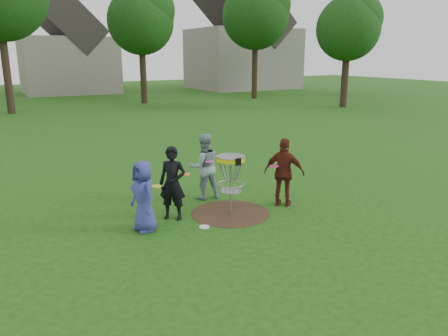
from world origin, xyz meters
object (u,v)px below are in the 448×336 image
player_blue (143,196)px  player_black (173,183)px  disc_golf_basket (231,170)px  player_grey (204,167)px  player_maroon (284,172)px

player_blue → player_black: (0.77, 0.32, 0.07)m
player_blue → disc_golf_basket: player_blue is taller
player_grey → player_maroon: bearing=142.3°
player_maroon → disc_golf_basket: bearing=42.4°
player_blue → disc_golf_basket: size_ratio=1.07×
player_maroon → disc_golf_basket: 1.40m
player_blue → player_grey: player_grey is taller
player_blue → player_maroon: 3.41m
player_grey → player_maroon: (1.41, -1.41, -0.00)m
player_black → player_grey: bearing=77.3°
player_maroon → disc_golf_basket: (-1.38, 0.15, 0.20)m
player_black → disc_golf_basket: size_ratio=1.17×
player_blue → disc_golf_basket: bearing=79.7°
player_grey → player_blue: bearing=39.4°
player_grey → player_black: bearing=44.5°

